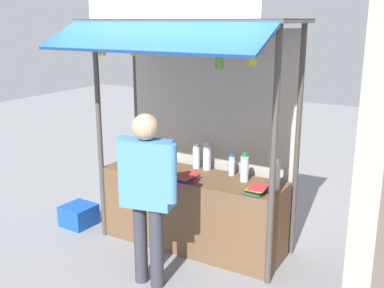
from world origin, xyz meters
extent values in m
plane|color=gray|center=(0.00, 0.00, 0.00)|extent=(20.00, 20.00, 0.00)
cube|color=brown|center=(0.00, 0.00, 0.43)|extent=(2.08, 0.61, 0.85)
cylinder|color=#4C4742|center=(-1.04, -0.30, 1.24)|extent=(0.06, 0.06, 2.47)
cylinder|color=#4C4742|center=(1.04, -0.30, 1.24)|extent=(0.06, 0.06, 2.47)
cylinder|color=#4C4742|center=(-1.04, 0.40, 1.24)|extent=(0.06, 0.06, 2.47)
cylinder|color=#4C4742|center=(1.04, 0.40, 1.24)|extent=(0.06, 0.06, 2.47)
cube|color=#B7B2A8|center=(0.00, 0.40, 1.21)|extent=(2.04, 0.04, 2.42)
cube|color=#3F3F44|center=(0.00, -0.05, 2.49)|extent=(2.28, 0.91, 0.04)
cube|color=#194799|center=(0.00, -0.75, 2.36)|extent=(2.24, 0.51, 0.26)
cylinder|color=#59544C|center=(0.00, -0.40, 2.39)|extent=(1.97, 0.02, 0.02)
cylinder|color=silver|center=(0.95, 0.02, 0.99)|extent=(0.09, 0.09, 0.28)
cylinder|color=white|center=(0.95, 0.02, 1.15)|extent=(0.06, 0.06, 0.04)
cylinder|color=silver|center=(0.58, 0.09, 0.99)|extent=(0.09, 0.09, 0.27)
cylinder|color=#198C33|center=(0.58, 0.09, 1.14)|extent=(0.06, 0.06, 0.04)
cylinder|color=silver|center=(-0.77, 0.19, 0.96)|extent=(0.07, 0.07, 0.22)
cylinder|color=red|center=(-0.77, 0.19, 1.09)|extent=(0.05, 0.05, 0.03)
cylinder|color=silver|center=(-0.08, 0.23, 0.98)|extent=(0.08, 0.08, 0.26)
cylinder|color=white|center=(-0.08, 0.23, 1.13)|extent=(0.05, 0.05, 0.04)
cylinder|color=silver|center=(0.06, 0.24, 0.99)|extent=(0.09, 0.09, 0.28)
cylinder|color=white|center=(0.06, 0.24, 1.15)|extent=(0.06, 0.06, 0.04)
cylinder|color=silver|center=(0.39, 0.20, 0.96)|extent=(0.07, 0.07, 0.21)
cylinder|color=blue|center=(0.39, 0.20, 1.08)|extent=(0.04, 0.04, 0.03)
cube|color=black|center=(0.83, -0.16, 0.86)|extent=(0.19, 0.24, 0.01)
cube|color=green|center=(0.84, -0.16, 0.87)|extent=(0.17, 0.23, 0.01)
cube|color=black|center=(0.85, -0.16, 0.88)|extent=(0.19, 0.24, 0.01)
cube|color=black|center=(0.83, -0.15, 0.89)|extent=(0.19, 0.24, 0.01)
cube|color=black|center=(0.85, -0.16, 0.90)|extent=(0.18, 0.24, 0.01)
cube|color=yellow|center=(0.83, -0.16, 0.91)|extent=(0.18, 0.23, 0.01)
cube|color=red|center=(0.84, -0.16, 0.91)|extent=(0.19, 0.24, 0.01)
cube|color=purple|center=(0.07, -0.21, 0.86)|extent=(0.19, 0.28, 0.01)
cube|color=purple|center=(0.07, -0.21, 0.87)|extent=(0.18, 0.27, 0.01)
cube|color=black|center=(0.06, -0.21, 0.87)|extent=(0.17, 0.27, 0.01)
cube|color=red|center=(0.07, -0.20, 0.88)|extent=(0.18, 0.27, 0.01)
cube|color=black|center=(0.07, -0.21, 0.89)|extent=(0.18, 0.27, 0.01)
cube|color=green|center=(0.06, -0.20, 0.90)|extent=(0.19, 0.28, 0.01)
cube|color=red|center=(0.06, -0.20, 0.91)|extent=(0.18, 0.27, 0.01)
cylinder|color=#332D23|center=(-0.44, -0.40, 2.34)|extent=(0.01, 0.01, 0.08)
cylinder|color=olive|center=(-0.44, -0.40, 2.28)|extent=(0.04, 0.04, 0.04)
ellipsoid|color=yellow|center=(-0.42, -0.40, 2.21)|extent=(0.04, 0.07, 0.13)
ellipsoid|color=yellow|center=(-0.43, -0.39, 2.21)|extent=(0.07, 0.06, 0.13)
ellipsoid|color=yellow|center=(-0.44, -0.39, 2.21)|extent=(0.07, 0.04, 0.13)
ellipsoid|color=yellow|center=(-0.46, -0.40, 2.21)|extent=(0.05, 0.07, 0.13)
ellipsoid|color=yellow|center=(-0.46, -0.41, 2.21)|extent=(0.05, 0.07, 0.13)
ellipsoid|color=yellow|center=(-0.45, -0.42, 2.21)|extent=(0.07, 0.05, 0.13)
ellipsoid|color=yellow|center=(-0.43, -0.41, 2.21)|extent=(0.05, 0.05, 0.13)
cylinder|color=#332D23|center=(0.53, -0.40, 2.31)|extent=(0.01, 0.01, 0.14)
cylinder|color=olive|center=(0.53, -0.40, 2.22)|extent=(0.04, 0.04, 0.04)
ellipsoid|color=#70A338|center=(0.55, -0.40, 2.14)|extent=(0.03, 0.07, 0.16)
ellipsoid|color=#70A338|center=(0.54, -0.39, 2.14)|extent=(0.06, 0.05, 0.16)
ellipsoid|color=#70A338|center=(0.52, -0.38, 2.14)|extent=(0.08, 0.04, 0.15)
ellipsoid|color=#70A338|center=(0.51, -0.38, 2.14)|extent=(0.07, 0.07, 0.16)
ellipsoid|color=#70A338|center=(0.50, -0.40, 2.14)|extent=(0.03, 0.09, 0.15)
ellipsoid|color=#70A338|center=(0.51, -0.42, 2.14)|extent=(0.06, 0.05, 0.16)
ellipsoid|color=#70A338|center=(0.52, -0.42, 2.14)|extent=(0.07, 0.04, 0.16)
ellipsoid|color=#70A338|center=(0.54, -0.42, 2.14)|extent=(0.06, 0.06, 0.16)
cylinder|color=#332D23|center=(0.84, -0.40, 2.34)|extent=(0.01, 0.01, 0.08)
cylinder|color=olive|center=(0.84, -0.40, 2.28)|extent=(0.04, 0.04, 0.04)
ellipsoid|color=yellow|center=(0.86, -0.41, 2.19)|extent=(0.04, 0.07, 0.17)
ellipsoid|color=yellow|center=(0.86, -0.39, 2.19)|extent=(0.07, 0.08, 0.17)
ellipsoid|color=yellow|center=(0.84, -0.38, 2.19)|extent=(0.09, 0.05, 0.17)
ellipsoid|color=yellow|center=(0.82, -0.38, 2.19)|extent=(0.08, 0.07, 0.17)
ellipsoid|color=yellow|center=(0.81, -0.40, 2.19)|extent=(0.05, 0.08, 0.17)
ellipsoid|color=yellow|center=(0.81, -0.42, 2.19)|extent=(0.07, 0.09, 0.17)
ellipsoid|color=yellow|center=(0.83, -0.42, 2.19)|extent=(0.07, 0.05, 0.17)
ellipsoid|color=yellow|center=(0.84, -0.43, 2.19)|extent=(0.08, 0.04, 0.17)
ellipsoid|color=yellow|center=(0.86, -0.42, 2.19)|extent=(0.07, 0.07, 0.17)
cylinder|color=#332D23|center=(-0.86, -0.40, 2.34)|extent=(0.01, 0.01, 0.07)
cylinder|color=olive|center=(-0.86, -0.40, 2.29)|extent=(0.04, 0.04, 0.04)
ellipsoid|color=#DFCC46|center=(-0.83, -0.40, 2.21)|extent=(0.04, 0.09, 0.16)
ellipsoid|color=#DFCC46|center=(-0.85, -0.39, 2.21)|extent=(0.08, 0.06, 0.16)
ellipsoid|color=#DFCC46|center=(-0.88, -0.38, 2.21)|extent=(0.09, 0.07, 0.16)
ellipsoid|color=#DFCC46|center=(-0.88, -0.40, 2.20)|extent=(0.04, 0.07, 0.16)
ellipsoid|color=#DFCC46|center=(-0.87, -0.43, 2.21)|extent=(0.09, 0.06, 0.16)
ellipsoid|color=#DFCC46|center=(-0.84, -0.43, 2.21)|extent=(0.09, 0.07, 0.16)
cylinder|color=#383842|center=(-0.05, -0.90, 0.41)|extent=(0.13, 0.13, 0.81)
cylinder|color=#383842|center=(0.13, -0.90, 0.41)|extent=(0.13, 0.13, 0.81)
cube|color=#4C8CCC|center=(0.04, -0.90, 1.13)|extent=(0.52, 0.30, 0.64)
cylinder|color=#4C8CCC|center=(-0.23, -0.90, 1.18)|extent=(0.10, 0.10, 0.55)
cylinder|color=#4C8CCC|center=(0.31, -0.90, 1.18)|extent=(0.10, 0.10, 0.55)
sphere|color=tan|center=(0.04, -0.90, 1.58)|extent=(0.24, 0.24, 0.24)
cube|color=#194CB2|center=(-1.50, -0.25, 0.13)|extent=(0.39, 0.39, 0.26)
camera|label=1|loc=(2.42, -4.16, 2.50)|focal=43.10mm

